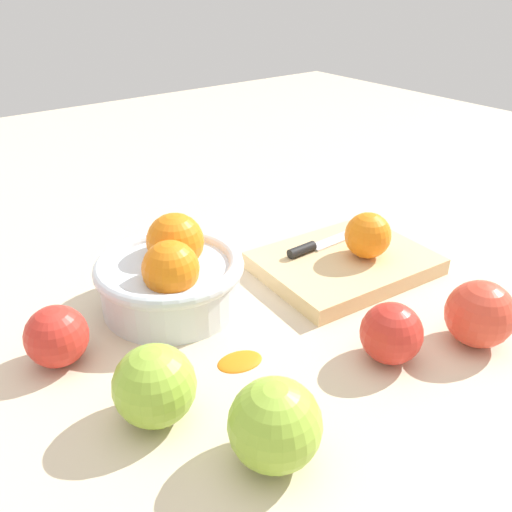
{
  "coord_description": "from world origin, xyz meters",
  "views": [
    {
      "loc": [
        -0.37,
        -0.46,
        0.39
      ],
      "look_at": [
        0.02,
        0.05,
        0.04
      ],
      "focal_mm": 37.94,
      "sensor_mm": 36.0,
      "label": 1
    }
  ],
  "objects": [
    {
      "name": "apple_front_left",
      "position": [
        -0.21,
        -0.09,
        0.04
      ],
      "size": [
        0.08,
        0.08,
        0.08
      ],
      "primitive_type": "sphere",
      "color": "#8EB738",
      "rests_on": "ground_plane"
    },
    {
      "name": "apple_front_left_2",
      "position": [
        -0.15,
        -0.2,
        0.04
      ],
      "size": [
        0.08,
        0.08,
        0.08
      ],
      "primitive_type": "sphere",
      "color": "#8EB738",
      "rests_on": "ground_plane"
    },
    {
      "name": "citrus_peel",
      "position": [
        -0.1,
        -0.07,
        0.0
      ],
      "size": [
        0.06,
        0.05,
        0.01
      ],
      "primitive_type": "ellipsoid",
      "rotation": [
        0.0,
        0.0,
        2.95
      ],
      "color": "orange",
      "rests_on": "ground_plane"
    },
    {
      "name": "apple_back_left",
      "position": [
        -0.26,
        0.05,
        0.03
      ],
      "size": [
        0.07,
        0.07,
        0.07
      ],
      "primitive_type": "sphere",
      "color": "red",
      "rests_on": "ground_plane"
    },
    {
      "name": "knife",
      "position": [
        0.12,
        0.04,
        0.03
      ],
      "size": [
        0.16,
        0.02,
        0.01
      ],
      "color": "silver",
      "rests_on": "cutting_board"
    },
    {
      "name": "bowl",
      "position": [
        -0.1,
        0.07,
        0.05
      ],
      "size": [
        0.19,
        0.19,
        0.11
      ],
      "color": "silver",
      "rests_on": "ground_plane"
    },
    {
      "name": "apple_front_right",
      "position": [
        0.14,
        -0.21,
        0.04
      ],
      "size": [
        0.08,
        0.08,
        0.08
      ],
      "primitive_type": "sphere",
      "color": "#D6422D",
      "rests_on": "ground_plane"
    },
    {
      "name": "cutting_board",
      "position": [
        0.14,
        -0.0,
        0.01
      ],
      "size": [
        0.25,
        0.19,
        0.02
      ],
      "primitive_type": "cube",
      "rotation": [
        0.0,
        0.0,
        -0.08
      ],
      "color": "#DBB77F",
      "rests_on": "ground_plane"
    },
    {
      "name": "ground_plane",
      "position": [
        0.0,
        0.0,
        0.0
      ],
      "size": [
        2.4,
        2.4,
        0.0
      ],
      "primitive_type": "plane",
      "color": "beige"
    },
    {
      "name": "apple_front_right_2",
      "position": [
        0.03,
        -0.17,
        0.03
      ],
      "size": [
        0.07,
        0.07,
        0.07
      ],
      "primitive_type": "sphere",
      "color": "red",
      "rests_on": "ground_plane"
    },
    {
      "name": "orange_on_board",
      "position": [
        0.16,
        -0.02,
        0.06
      ],
      "size": [
        0.06,
        0.06,
        0.06
      ],
      "primitive_type": "sphere",
      "color": "orange",
      "rests_on": "cutting_board"
    }
  ]
}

